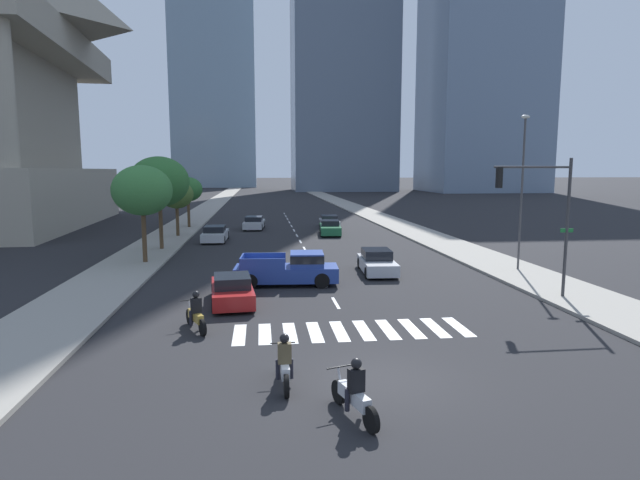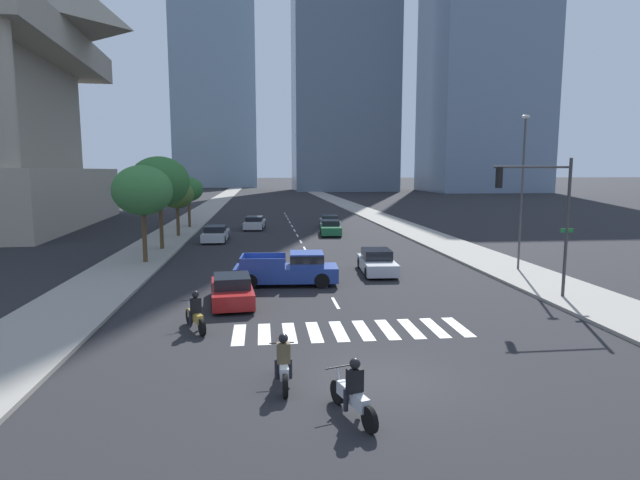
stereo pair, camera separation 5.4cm
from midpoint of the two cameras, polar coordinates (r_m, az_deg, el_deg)
ground_plane at (r=14.99m, az=6.64°, el=-15.12°), size 800.00×800.00×0.00m
sidewalk_east at (r=46.14m, az=11.78°, el=0.40°), size 4.00×260.00×0.15m
sidewalk_west at (r=44.54m, az=-16.80°, el=-0.03°), size 4.00×260.00×0.15m
crosswalk_near at (r=19.15m, az=3.53°, el=-9.94°), size 8.55×2.43×0.01m
lane_divider_center at (r=46.44m, az=-2.49°, el=0.51°), size 0.14×50.00×0.01m
motorcycle_lead at (r=19.54m, az=-13.51°, el=-8.01°), size 1.11×2.04×1.49m
motorcycle_trailing at (r=12.69m, az=3.79°, el=-16.59°), size 0.97×2.14×1.49m
motorcycle_third at (r=14.37m, az=-3.95°, el=-13.61°), size 0.70×2.07×1.49m
pickup_truck at (r=26.38m, az=-3.12°, el=-3.23°), size 5.33×2.25×1.67m
sedan_silver_0 at (r=52.83m, az=1.11°, el=2.01°), size 2.08×4.76×1.24m
sedan_red_1 at (r=23.03m, az=-9.63°, el=-5.48°), size 2.11×4.41×1.29m
sedan_silver_2 at (r=43.35m, az=-11.40°, el=0.65°), size 2.01×4.72×1.30m
sedan_green_3 at (r=46.91m, az=1.20°, el=1.33°), size 2.18×4.71×1.31m
sedan_silver_4 at (r=29.58m, az=6.35°, el=-2.47°), size 2.00×4.51×1.34m
sedan_silver_5 at (r=51.86m, az=-7.19°, el=1.87°), size 2.21×4.84×1.28m
traffic_signal_near at (r=24.75m, az=23.34°, el=3.65°), size 3.82×0.28×6.19m
street_lamp_east at (r=31.52m, az=21.48°, el=5.92°), size 0.50×0.24×8.71m
street_tree_nearest at (r=33.58m, az=-18.96°, el=5.18°), size 3.62×3.62×5.98m
street_tree_second at (r=38.97m, az=-17.26°, el=6.14°), size 4.24×4.24×6.65m
street_tree_third at (r=46.48m, az=-15.47°, el=4.85°), size 2.88×2.88×4.82m
street_tree_fourth at (r=53.63m, az=-14.29°, el=5.42°), size 2.88×2.88×5.00m
office_tower_left_skyline at (r=198.04m, az=-11.54°, el=21.33°), size 28.03×27.13×116.51m
office_tower_right_skyline at (r=155.52m, az=17.78°, el=20.49°), size 29.51×26.27×93.16m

